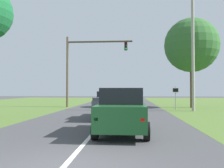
# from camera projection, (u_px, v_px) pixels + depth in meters

# --- Properties ---
(ground_plane) EXTENTS (120.00, 120.00, 0.00)m
(ground_plane) POSITION_uv_depth(u_px,v_px,m) (108.00, 117.00, 17.92)
(ground_plane) COLOR #424244
(lane_centre_stripe) EXTENTS (0.16, 41.94, 0.01)m
(lane_centre_stripe) POSITION_uv_depth(u_px,v_px,m) (71.00, 158.00, 6.95)
(lane_centre_stripe) COLOR white
(lane_centre_stripe) RESTS_ON ground_plane
(red_suv_near) EXTENTS (2.26, 4.78, 2.01)m
(red_suv_near) POSITION_uv_depth(u_px,v_px,m) (122.00, 110.00, 11.01)
(red_suv_near) COLOR #194C23
(red_suv_near) RESTS_ON ground_plane
(pickup_truck_lead) EXTENTS (2.25, 5.55, 1.84)m
(pickup_truck_lead) POSITION_uv_depth(u_px,v_px,m) (112.00, 104.00, 17.02)
(pickup_truck_lead) COLOR #4C515B
(pickup_truck_lead) RESTS_ON ground_plane
(traffic_light) EXTENTS (7.47, 0.40, 7.96)m
(traffic_light) POSITION_uv_depth(u_px,v_px,m) (84.00, 61.00, 27.94)
(traffic_light) COLOR brown
(traffic_light) RESTS_ON ground_plane
(keep_moving_sign) EXTENTS (0.60, 0.09, 2.27)m
(keep_moving_sign) POSITION_uv_depth(u_px,v_px,m) (176.00, 95.00, 24.35)
(keep_moving_sign) COLOR gray
(keep_moving_sign) RESTS_ON ground_plane
(oak_tree_right) EXTENTS (5.93, 5.93, 9.83)m
(oak_tree_right) POSITION_uv_depth(u_px,v_px,m) (191.00, 45.00, 27.25)
(oak_tree_right) COLOR #4C351E
(oak_tree_right) RESTS_ON ground_plane
(utility_pole_right) EXTENTS (0.28, 0.28, 10.26)m
(utility_pole_right) POSITION_uv_depth(u_px,v_px,m) (193.00, 55.00, 22.81)
(utility_pole_right) COLOR #9E998E
(utility_pole_right) RESTS_ON ground_plane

